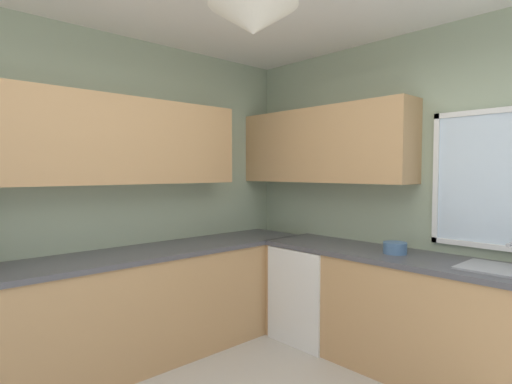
{
  "coord_description": "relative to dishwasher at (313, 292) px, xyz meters",
  "views": [
    {
      "loc": [
        1.49,
        -1.36,
        1.55
      ],
      "look_at": [
        -0.66,
        0.63,
        1.41
      ],
      "focal_mm": 28.81,
      "sensor_mm": 36.0,
      "label": 1
    }
  ],
  "objects": [
    {
      "name": "room_shell",
      "position": [
        0.1,
        -1.01,
        1.46
      ],
      "size": [
        3.88,
        3.99,
        2.77
      ],
      "color": "#9EAD8E",
      "rests_on": "ground_plane"
    },
    {
      "name": "counter_run_left",
      "position": [
        -0.66,
        -1.59,
        0.02
      ],
      "size": [
        0.65,
        3.6,
        0.91
      ],
      "color": "tan",
      "rests_on": "ground_plane"
    },
    {
      "name": "counter_run_back",
      "position": [
        1.12,
        0.03,
        0.02
      ],
      "size": [
        2.97,
        0.65,
        0.91
      ],
      "color": "tan",
      "rests_on": "ground_plane"
    },
    {
      "name": "dishwasher",
      "position": [
        0.0,
        0.0,
        0.0
      ],
      "size": [
        0.6,
        0.6,
        0.86
      ],
      "primitive_type": "cube",
      "color": "white",
      "rests_on": "ground_plane"
    },
    {
      "name": "bowl",
      "position": [
        0.79,
        0.03,
        0.52
      ],
      "size": [
        0.18,
        0.18,
        0.09
      ],
      "primitive_type": "cylinder",
      "color": "#4C7099",
      "rests_on": "counter_run_back"
    },
    {
      "name": "sink_assembly",
      "position": [
        1.59,
        0.04,
        0.49
      ],
      "size": [
        0.57,
        0.4,
        0.19
      ],
      "color": "#9EA0A5",
      "rests_on": "counter_run_back"
    }
  ]
}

